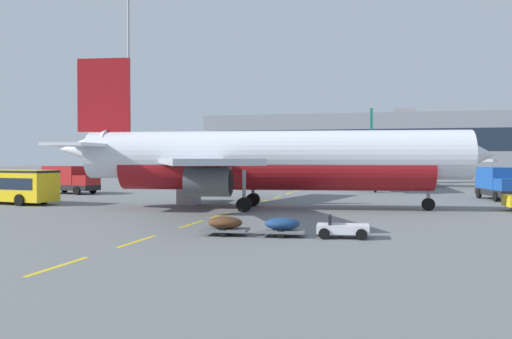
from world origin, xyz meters
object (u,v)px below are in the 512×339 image
object	(u,v)px
airliner_foreground	(266,159)
ground_power_truck	(499,183)
apron_light_mast_near	(128,66)
airliner_mid_left	(373,159)
baggage_train	(283,226)
fuel_service_truck	(69,179)
uld_cargo_container	(189,195)

from	to	relation	value
airliner_foreground	ground_power_truck	xyz separation A→B (m)	(19.58, 15.33, -2.30)
apron_light_mast_near	airliner_mid_left	bearing A→B (deg)	4.22
airliner_foreground	baggage_train	world-z (taller)	airliner_foreground
fuel_service_truck	ground_power_truck	distance (m)	45.90
fuel_service_truck	apron_light_mast_near	distance (m)	26.16
baggage_train	uld_cargo_container	distance (m)	21.50
ground_power_truck	apron_light_mast_near	world-z (taller)	apron_light_mast_near
baggage_train	apron_light_mast_near	bearing A→B (deg)	124.31
apron_light_mast_near	baggage_train	bearing A→B (deg)	-55.69
fuel_service_truck	uld_cargo_container	size ratio (longest dim) A/B	4.21
ground_power_truck	uld_cargo_container	world-z (taller)	ground_power_truck
fuel_service_truck	airliner_foreground	bearing A→B (deg)	-27.32
airliner_foreground	baggage_train	bearing A→B (deg)	-73.79
uld_cargo_container	apron_light_mast_near	bearing A→B (deg)	124.53
uld_cargo_container	apron_light_mast_near	world-z (taller)	apron_light_mast_near
baggage_train	apron_light_mast_near	distance (m)	61.97
ground_power_truck	baggage_train	bearing A→B (deg)	-116.40
fuel_service_truck	apron_light_mast_near	world-z (taller)	apron_light_mast_near
airliner_foreground	airliner_mid_left	size ratio (longest dim) A/B	1.02
airliner_mid_left	baggage_train	xyz separation A→B (m)	(-2.22, -51.79, -3.34)
fuel_service_truck	apron_light_mast_near	xyz separation A→B (m)	(-2.83, 20.36, 16.17)
ground_power_truck	baggage_train	distance (m)	34.12
airliner_mid_left	uld_cargo_container	world-z (taller)	airliner_mid_left
fuel_service_truck	apron_light_mast_near	size ratio (longest dim) A/B	0.25
baggage_train	apron_light_mast_near	size ratio (longest dim) A/B	0.30
ground_power_truck	baggage_train	xyz separation A→B (m)	(-15.16, -30.54, -1.12)
fuel_service_truck	ground_power_truck	bearing A→B (deg)	2.19
fuel_service_truck	uld_cargo_container	distance (m)	21.69
airliner_mid_left	apron_light_mast_near	distance (m)	38.47
airliner_foreground	airliner_mid_left	world-z (taller)	airliner_foreground
fuel_service_truck	baggage_train	size ratio (longest dim) A/B	0.85
baggage_train	uld_cargo_container	xyz separation A→B (m)	(-12.00, 17.84, 0.28)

